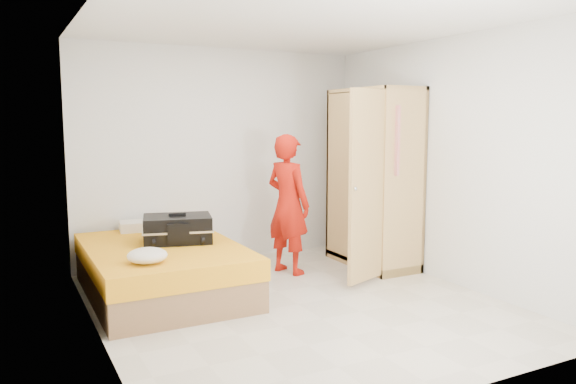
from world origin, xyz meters
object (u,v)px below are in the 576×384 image
wardrobe (373,183)px  round_cushion (147,256)px  suitcase (177,229)px  bed (163,270)px  person (288,204)px

wardrobe → round_cushion: bearing=-168.4°
round_cushion → suitcase: bearing=56.3°
suitcase → bed: bearing=-140.4°
suitcase → person: bearing=16.6°
wardrobe → suitcase: (-2.32, 0.14, -0.37)m
bed → suitcase: size_ratio=2.55×
bed → person: person is taller
bed → wardrobe: bearing=-1.2°
wardrobe → suitcase: bearing=176.5°
bed → suitcase: 0.43m
wardrobe → suitcase: wardrobe is taller
wardrobe → person: wardrobe is taller
wardrobe → round_cushion: (-2.80, -0.58, -0.43)m
bed → person: bearing=5.6°
person → round_cushion: (-1.78, -0.78, -0.22)m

